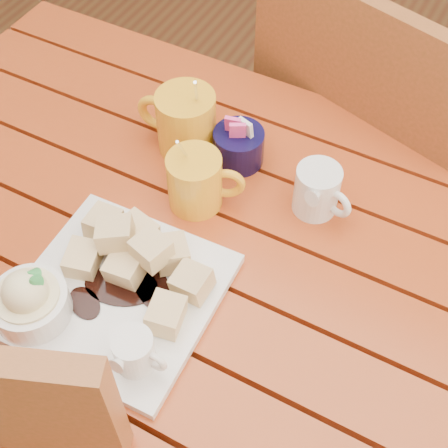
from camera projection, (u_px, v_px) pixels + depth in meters
The scene contains 8 objects.
ground at pixel (204, 415), 1.55m from camera, with size 5.00×5.00×0.00m, color #5B2D1A.
table at pixel (195, 274), 1.04m from camera, with size 1.20×0.79×0.75m.
dessert_plate at pixel (99, 290), 0.86m from camera, with size 0.28×0.28×0.11m.
coffee_mug_left at pixel (185, 121), 1.03m from camera, with size 0.14×0.10×0.17m.
coffee_mug_right at pixel (197, 181), 0.96m from camera, with size 0.12×0.09×0.14m.
cream_pitcher at pixel (318, 190), 0.96m from camera, with size 0.10×0.09×0.09m.
sugar_caddy at pixel (239, 146), 1.03m from camera, with size 0.08×0.08×0.09m.
chair_far at pixel (369, 153), 1.36m from camera, with size 0.57×0.57×0.97m.
Camera 1 is at (0.31, -0.48, 1.52)m, focal length 50.00 mm.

